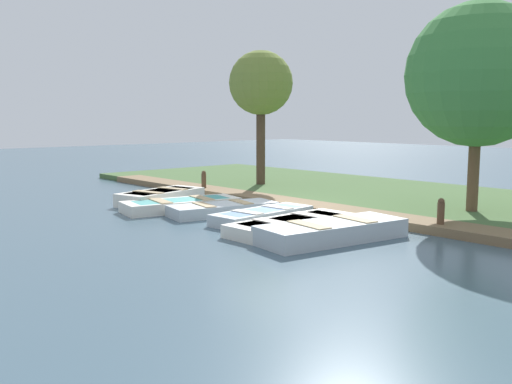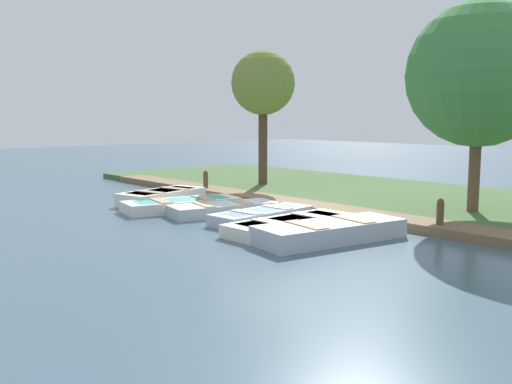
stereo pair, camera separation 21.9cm
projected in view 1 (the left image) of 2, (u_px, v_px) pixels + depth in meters
ground_plane at (265, 214)px, 15.83m from camera, size 80.00×80.00×0.00m
shore_bank at (375, 195)px, 19.12m from camera, size 8.00×24.00×0.21m
dock_walkway at (301, 205)px, 16.78m from camera, size 1.09×20.45×0.21m
rowboat_0 at (161, 197)px, 17.83m from camera, size 3.02×1.81×0.44m
rowboat_1 at (181, 205)px, 16.52m from camera, size 3.54×1.84×0.34m
rowboat_2 at (223, 209)px, 15.77m from camera, size 3.15×1.69×0.34m
rowboat_3 at (263, 215)px, 14.75m from camera, size 3.03×1.21×0.33m
rowboat_4 at (293, 225)px, 13.46m from camera, size 3.48×1.30×0.33m
rowboat_5 at (332, 231)px, 12.44m from camera, size 3.59×1.73×0.44m
mooring_post_near at (204, 182)px, 20.09m from camera, size 0.17×0.17×0.82m
mooring_post_far at (441, 215)px, 13.25m from camera, size 0.17×0.17×0.82m
park_tree_far_left at (261, 84)px, 20.84m from camera, size 2.35×2.35×5.11m
park_tree_left at (478, 75)px, 14.73m from camera, size 3.74×3.74×5.64m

